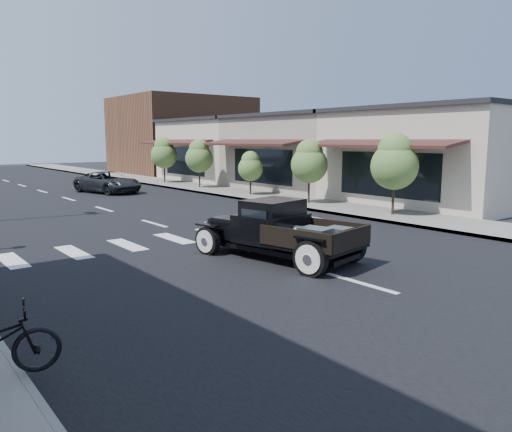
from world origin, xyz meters
TOP-DOWN VIEW (x-y plane):
  - ground at (0.00, 0.00)m, footprint 120.00×120.00m
  - road at (0.00, 15.00)m, footprint 14.00×80.00m
  - road_markings at (0.00, 10.00)m, footprint 12.00×60.00m
  - sidewalk_right at (8.50, 15.00)m, footprint 3.00×80.00m
  - storefront_near at (15.00, 4.00)m, footprint 10.00×9.00m
  - storefront_mid at (15.00, 13.00)m, footprint 10.00×9.00m
  - storefront_far at (15.00, 22.00)m, footprint 10.00×9.00m
  - far_building_right at (15.50, 32.00)m, footprint 11.00×10.00m
  - small_tree_a at (8.30, 2.37)m, footprint 1.89×1.89m
  - small_tree_b at (8.30, 7.25)m, footprint 1.76×1.76m
  - small_tree_c at (8.30, 11.87)m, footprint 1.38×1.38m
  - small_tree_d at (8.30, 17.21)m, footprint 1.75×1.75m
  - small_tree_e at (8.30, 21.93)m, footprint 1.84×1.84m
  - hotrod_pickup at (0.07, -0.13)m, footprint 3.09×5.04m
  - second_car at (2.90, 18.79)m, footprint 3.14×4.91m

SIDE VIEW (x-z plane):
  - ground at x=0.00m, z-range 0.00..0.00m
  - road_markings at x=0.00m, z-range -0.03..0.03m
  - road at x=0.00m, z-range 0.00..0.02m
  - sidewalk_right at x=8.50m, z-range 0.00..0.15m
  - second_car at x=2.90m, z-range 0.00..1.26m
  - hotrod_pickup at x=0.07m, z-range 0.00..1.63m
  - small_tree_c at x=8.30m, z-range 0.15..2.45m
  - small_tree_d at x=8.30m, z-range 0.15..3.07m
  - small_tree_b at x=8.30m, z-range 0.15..3.08m
  - small_tree_e at x=8.30m, z-range 0.15..3.22m
  - small_tree_a at x=8.30m, z-range 0.15..3.30m
  - storefront_near at x=15.00m, z-range 0.00..4.50m
  - storefront_mid at x=15.00m, z-range 0.00..4.50m
  - storefront_far at x=15.00m, z-range 0.00..4.50m
  - far_building_right at x=15.50m, z-range 0.00..7.00m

